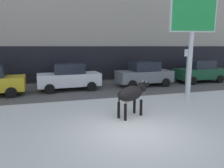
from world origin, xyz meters
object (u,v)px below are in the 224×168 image
Objects in this scene: pedestrian_by_cars at (70,73)px; street_sign at (187,68)px; car_white_sedan at (69,77)px; pedestrian_near_billboard at (123,71)px; car_darkgreen_sedan at (200,71)px; pedestrian_far_left at (105,71)px; billboard at (193,21)px; car_grey_sedan at (144,74)px; cow_black at (131,94)px.

pedestrian_by_cars is 9.12m from street_sign.
car_white_sedan reaches higher than pedestrian_near_billboard.
car_darkgreen_sedan is 2.47× the size of pedestrian_far_left.
billboard is at bearing -51.51° from pedestrian_by_cars.
pedestrian_near_billboard is at bearing 157.12° from car_darkgreen_sedan.
street_sign is (1.31, -3.39, 0.76)m from car_grey_sedan.
car_darkgreen_sedan is (4.65, 4.94, -3.41)m from billboard.
pedestrian_far_left is 7.23m from street_sign.
street_sign is at bearing 59.81° from billboard.
cow_black is at bearing -156.62° from billboard.
car_grey_sedan is at bearing -74.63° from pedestrian_near_billboard.
street_sign is (-3.90, -3.64, 0.76)m from car_darkgreen_sedan.
street_sign is at bearing -71.43° from pedestrian_near_billboard.
cow_black is 0.67× the size of street_sign.
pedestrian_by_cars is 0.61× the size of street_sign.
pedestrian_by_cars is at bearing 84.48° from car_white_sedan.
car_darkgreen_sedan is (10.85, 0.24, 0.00)m from car_white_sedan.
cow_black is 0.44× the size of car_darkgreen_sedan.
car_grey_sedan is at bearing 111.09° from street_sign.
car_white_sedan and car_grey_sedan have the same top height.
pedestrian_near_billboard is 0.61× the size of street_sign.
pedestrian_by_cars is at bearing 180.00° from pedestrian_far_left.
car_grey_sedan is (3.57, 6.47, -0.09)m from cow_black.
car_grey_sedan reaches higher than pedestrian_by_cars.
car_grey_sedan is at bearing 96.72° from billboard.
car_white_sedan is 2.47× the size of pedestrian_by_cars.
cow_black is 5.59m from billboard.
billboard is at bearing -83.28° from car_grey_sedan.
car_grey_sedan is 2.47× the size of pedestrian_far_left.
pedestrian_near_billboard is (-5.96, 2.52, -0.03)m from car_darkgreen_sedan.
pedestrian_near_billboard is at bearing 0.00° from pedestrian_far_left.
pedestrian_far_left is at bearing 40.33° from car_white_sedan.
pedestrian_by_cars is (-5.93, 7.46, -3.43)m from billboard.
pedestrian_far_left is (2.98, 0.00, 0.00)m from pedestrian_by_cars.
pedestrian_far_left reaches higher than cow_black.
street_sign is at bearing -136.94° from car_darkgreen_sedan.
car_white_sedan is at bearing 142.84° from billboard.
cow_black is at bearing -72.29° from car_white_sedan.
street_sign reaches higher than car_darkgreen_sedan.
car_white_sedan is at bearing 153.95° from street_sign.
billboard is 8.31m from pedestrian_near_billboard.
billboard is at bearing 23.38° from cow_black.
car_grey_sedan is at bearing -177.25° from car_darkgreen_sedan.
car_grey_sedan is 5.21m from car_darkgreen_sedan.
billboard reaches higher than pedestrian_by_cars.
street_sign reaches higher than car_white_sedan.
billboard is 1.30× the size of car_darkgreen_sedan.
pedestrian_by_cars is at bearing 128.49° from billboard.
pedestrian_by_cars is 1.00× the size of pedestrian_far_left.
pedestrian_far_left is 0.61× the size of street_sign.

